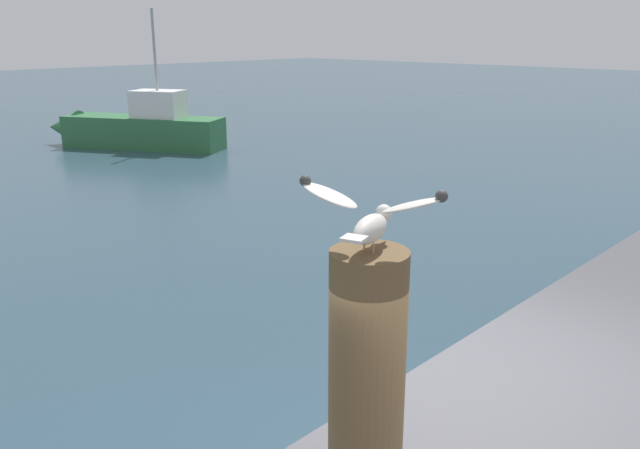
% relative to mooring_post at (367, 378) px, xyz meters
% --- Properties ---
extents(mooring_post, '(0.30, 0.30, 1.04)m').
position_rel_mooring_post_xyz_m(mooring_post, '(0.00, 0.00, 0.00)').
color(mooring_post, brown).
rests_on(mooring_post, harbor_quay).
extents(seagull, '(0.39, 0.55, 0.26)m').
position_rel_mooring_post_xyz_m(seagull, '(0.00, 0.00, 0.65)').
color(seagull, tan).
rests_on(seagull, mooring_post).
extents(boat_green, '(3.75, 5.58, 4.05)m').
position_rel_mooring_post_xyz_m(boat_green, '(8.51, 16.22, -1.52)').
color(boat_green, '#2D6B3D').
rests_on(boat_green, ground_plane).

